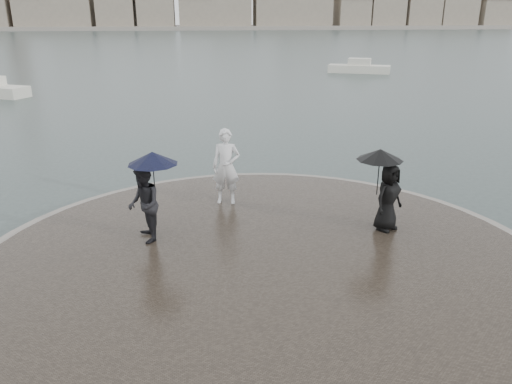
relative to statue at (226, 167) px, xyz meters
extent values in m
cylinder|color=gray|center=(0.52, -3.57, -1.22)|extent=(12.50, 12.50, 0.32)
cylinder|color=#2D261E|center=(0.52, -3.57, -1.19)|extent=(11.90, 11.90, 0.36)
imported|color=silver|center=(0.00, 0.00, 0.00)|extent=(0.82, 0.63, 2.03)
imported|color=black|center=(-1.97, -2.18, -0.14)|extent=(0.83, 0.97, 1.74)
cylinder|color=black|center=(-1.72, -2.08, 0.34)|extent=(0.02, 0.02, 0.90)
cone|color=black|center=(-1.72, -2.08, 0.89)|extent=(1.10, 1.10, 0.28)
imported|color=black|center=(3.64, -2.23, -0.21)|extent=(0.94, 0.85, 1.61)
cylinder|color=black|center=(3.39, -2.13, 0.29)|extent=(0.02, 0.02, 0.90)
cone|color=black|center=(3.39, -2.13, 0.81)|extent=(1.07, 1.07, 0.26)
cube|color=gray|center=(0.52, 155.93, -0.78)|extent=(260.00, 20.00, 1.20)
cube|color=gray|center=(-47.48, 152.93, 3.12)|extent=(10.00, 10.00, 9.00)
cube|color=gray|center=(-36.48, 152.93, 4.62)|extent=(12.00, 10.00, 12.00)
cube|color=gray|center=(-23.48, 152.93, 3.62)|extent=(11.00, 10.00, 10.00)
cube|color=gray|center=(-11.48, 152.93, 4.12)|extent=(11.00, 10.00, 11.00)
cube|color=gray|center=(0.52, 152.93, 3.12)|extent=(10.00, 10.00, 9.00)
cube|color=gray|center=(11.52, 152.93, 4.62)|extent=(12.00, 10.00, 12.00)
cube|color=gray|center=(24.52, 152.93, 3.62)|extent=(11.00, 10.00, 10.00)
cube|color=gray|center=(36.52, 152.93, 5.12)|extent=(13.00, 10.00, 13.00)
cube|color=gray|center=(50.52, 152.93, 3.12)|extent=(10.00, 10.00, 9.00)
cube|color=gray|center=(61.52, 152.93, 4.12)|extent=(11.00, 10.00, 11.00)
cube|color=gray|center=(73.52, 152.93, 3.62)|extent=(11.00, 10.00, 10.00)
cube|color=gray|center=(85.52, 152.93, 4.62)|extent=(12.00, 10.00, 12.00)
cube|color=gray|center=(98.52, 152.93, 3.12)|extent=(10.00, 10.00, 9.00)
cube|color=silver|center=(14.25, 32.45, -1.13)|extent=(5.69, 3.61, 0.90)
cube|color=silver|center=(14.25, 32.45, -0.53)|extent=(2.31, 1.88, 0.90)
camera|label=1|loc=(-0.75, -12.68, 3.86)|focal=35.00mm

